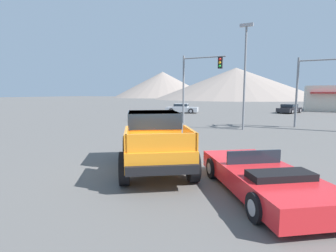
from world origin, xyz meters
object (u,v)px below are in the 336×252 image
object	(u,v)px
parked_car_dark	(289,108)
parked_car_silver	(182,108)
red_convertible_car	(263,178)
traffic_light_main	(199,76)
traffic_light_crosswalk	(318,79)
street_lamp_post	(245,67)
orange_pickup_truck	(154,136)

from	to	relation	value
parked_car_dark	parked_car_silver	bearing A→B (deg)	-134.85
red_convertible_car	traffic_light_main	distance (m)	16.13
traffic_light_crosswalk	parked_car_silver	bearing A→B (deg)	146.97
traffic_light_crosswalk	street_lamp_post	distance (m)	5.73
red_convertible_car	parked_car_silver	size ratio (longest dim) A/B	1.09
parked_car_dark	traffic_light_crosswalk	size ratio (longest dim) A/B	0.90
orange_pickup_truck	traffic_light_main	world-z (taller)	traffic_light_main
parked_car_silver	traffic_light_main	bearing A→B (deg)	16.26
red_convertible_car	parked_car_dark	bearing A→B (deg)	55.58
traffic_light_main	street_lamp_post	bearing A→B (deg)	-27.04
parked_car_silver	street_lamp_post	world-z (taller)	street_lamp_post
orange_pickup_truck	parked_car_dark	bearing A→B (deg)	49.59
red_convertible_car	parked_car_dark	size ratio (longest dim) A/B	1.02
parked_car_dark	traffic_light_crosswalk	world-z (taller)	traffic_light_crosswalk
parked_car_dark	traffic_light_main	size ratio (longest dim) A/B	0.82
orange_pickup_truck	parked_car_dark	size ratio (longest dim) A/B	1.06
red_convertible_car	orange_pickup_truck	bearing A→B (deg)	130.69
orange_pickup_truck	parked_car_dark	distance (m)	30.25
parked_car_silver	street_lamp_post	size ratio (longest dim) A/B	0.60
parked_car_dark	street_lamp_post	size ratio (longest dim) A/B	0.65
orange_pickup_truck	street_lamp_post	bearing A→B (deg)	50.94
orange_pickup_truck	parked_car_dark	xyz separation A→B (m)	(3.79, 30.01, -0.51)
parked_car_dark	street_lamp_post	world-z (taller)	street_lamp_post
traffic_light_main	street_lamp_post	size ratio (longest dim) A/B	0.79
street_lamp_post	parked_car_silver	bearing A→B (deg)	128.34
orange_pickup_truck	street_lamp_post	distance (m)	11.64
parked_car_dark	traffic_light_crosswalk	distance (m)	16.17
traffic_light_crosswalk	street_lamp_post	size ratio (longest dim) A/B	0.72
red_convertible_car	traffic_light_main	world-z (taller)	traffic_light_main
orange_pickup_truck	traffic_light_main	xyz separation A→B (m)	(-2.98, 13.20, 2.93)
orange_pickup_truck	parked_car_silver	size ratio (longest dim) A/B	1.13
orange_pickup_truck	traffic_light_main	distance (m)	13.84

